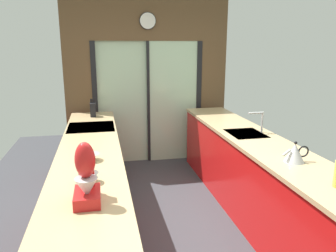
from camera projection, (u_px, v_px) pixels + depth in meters
ground_plane at (171, 210)px, 3.96m from camera, size 5.04×7.60×0.02m
back_wall_unit at (148, 71)px, 5.30m from camera, size 2.64×0.12×2.70m
left_counter_run at (91, 198)px, 3.22m from camera, size 0.62×3.80×0.92m
right_counter_run at (255, 177)px, 3.74m from camera, size 0.62×3.80×0.92m
sink_faucet at (260, 119)px, 3.85m from camera, size 0.19×0.02×0.25m
oven_range at (93, 161)px, 4.28m from camera, size 0.60×0.60×0.92m
mixing_bowl_near at (89, 177)px, 2.46m from camera, size 0.15×0.15×0.08m
mixing_bowl_far at (90, 157)px, 2.94m from camera, size 0.17×0.17×0.06m
knife_block at (93, 109)px, 4.76m from camera, size 0.08×0.14×0.27m
stand_mixer at (86, 180)px, 2.12m from camera, size 0.17×0.27×0.42m
kettle at (295, 153)px, 2.89m from camera, size 0.26×0.18×0.19m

